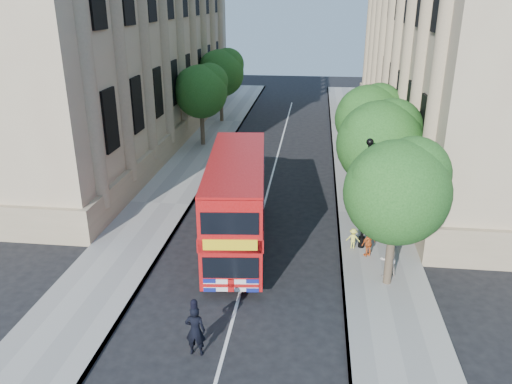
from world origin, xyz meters
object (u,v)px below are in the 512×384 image
(double_decker_bus, at_px, (237,200))
(lamp_post, at_px, (365,199))
(woman_pedestrian, at_px, (388,259))
(police_constable, at_px, (195,330))
(box_van, at_px, (235,175))

(double_decker_bus, bearing_deg, lamp_post, -1.83)
(lamp_post, distance_m, woman_pedestrian, 3.06)
(lamp_post, relative_size, double_decker_bus, 0.56)
(lamp_post, relative_size, police_constable, 2.86)
(lamp_post, bearing_deg, double_decker_bus, -175.93)
(police_constable, bearing_deg, woman_pedestrian, -140.51)
(police_constable, distance_m, woman_pedestrian, 8.71)
(double_decker_bus, bearing_deg, box_van, 94.14)
(double_decker_bus, distance_m, woman_pedestrian, 7.01)
(police_constable, bearing_deg, box_van, -86.00)
(box_van, relative_size, woman_pedestrian, 2.87)
(double_decker_bus, bearing_deg, woman_pedestrian, -23.37)
(double_decker_bus, bearing_deg, police_constable, -97.17)
(double_decker_bus, xyz_separation_m, box_van, (-1.14, 6.42, -1.07))
(box_van, xyz_separation_m, woman_pedestrian, (7.69, -8.48, -0.34))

